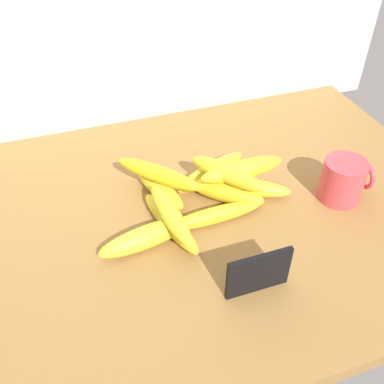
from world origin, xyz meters
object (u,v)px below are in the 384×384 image
coffee_mug (343,180)px  banana_7 (158,174)px  banana_1 (215,215)px  banana_4 (159,188)px  banana_5 (227,192)px  banana_10 (227,173)px  banana_2 (211,172)px  banana_8 (170,214)px  chalkboard_sign (258,274)px  banana_6 (147,237)px  banana_9 (242,170)px  banana_0 (247,187)px  banana_3 (170,223)px

coffee_mug → banana_7: 37.15cm
banana_1 → banana_4: (-7.89, 11.07, 0.25)cm
banana_5 → banana_10: banana_10 is taller
banana_2 → banana_8: (-12.94, -13.01, 3.28)cm
chalkboard_sign → banana_1: (-0.76, 17.07, -2.21)cm
banana_6 → banana_9: bearing=20.7°
banana_2 → banana_7: size_ratio=0.98×
banana_6 → banana_7: bearing=65.0°
banana_4 → banana_9: size_ratio=0.87×
banana_2 → banana_7: (-11.94, -1.50, 3.58)cm
banana_0 → banana_7: bearing=162.0°
banana_6 → banana_8: 5.92cm
banana_0 → banana_1: bearing=-149.7°
chalkboard_sign → banana_3: (-9.36, 17.85, -2.10)cm
coffee_mug → banana_8: bearing=178.3°
banana_9 → coffee_mug: bearing=-23.9°
chalkboard_sign → banana_9: (7.66, 23.79, 1.86)cm
banana_1 → banana_9: 11.51cm
banana_0 → coffee_mug: bearing=-21.5°
coffee_mug → banana_1: (-27.05, 1.55, -2.76)cm
chalkboard_sign → banana_7: 29.43cm
banana_5 → banana_9: 5.57cm
coffee_mug → banana_4: coffee_mug is taller
banana_2 → banana_1: bearing=-107.9°
banana_3 → chalkboard_sign: bearing=-62.3°
coffee_mug → banana_8: coffee_mug is taller
banana_5 → chalkboard_sign: bearing=-99.7°
banana_2 → banana_10: (0.88, -6.40, 4.13)cm
banana_3 → banana_6: 5.77cm
chalkboard_sign → coffee_mug: coffee_mug is taller
banana_4 → banana_10: 14.36cm
banana_1 → banana_8: size_ratio=1.18×
banana_3 → banana_5: banana_5 is taller
coffee_mug → banana_6: 40.92cm
banana_6 → banana_10: (18.73, 7.76, 3.95)cm
banana_1 → banana_8: banana_8 is taller
banana_6 → banana_5: bearing=20.0°
banana_2 → banana_9: (4.38, -5.78, 3.75)cm
coffee_mug → banana_2: (-23.01, 14.05, -2.44)cm
banana_9 → banana_3: bearing=-160.8°
banana_2 → banana_6: 22.79cm
banana_0 → banana_5: (-4.74, -0.41, 0.22)cm
banana_3 → banana_10: (13.52, 5.32, 4.33)cm
banana_2 → banana_10: 7.67cm
chalkboard_sign → banana_7: chalkboard_sign is taller
banana_8 → banana_10: size_ratio=1.01×
chalkboard_sign → banana_7: size_ratio=0.57×
banana_1 → banana_6: banana_6 is taller
banana_2 → banana_7: bearing=-172.8°
banana_1 → banana_3: 8.64cm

